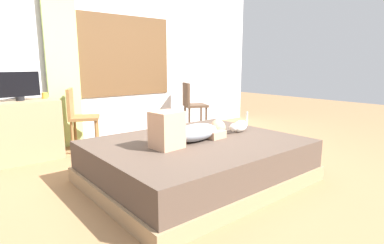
{
  "coord_description": "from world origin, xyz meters",
  "views": [
    {
      "loc": [
        -1.97,
        -2.22,
        1.19
      ],
      "look_at": [
        0.09,
        0.26,
        0.57
      ],
      "focal_mm": 28.74,
      "sensor_mm": 36.0,
      "label": 1
    }
  ],
  "objects_px": {
    "bed": "(197,161)",
    "desk": "(19,131)",
    "person_lying": "(189,131)",
    "chair_by_desk": "(79,114)",
    "cat": "(240,126)",
    "tv_monitor": "(19,86)",
    "cup": "(45,96)",
    "chair_spare": "(192,103)"
  },
  "relations": [
    {
      "from": "bed",
      "to": "desk",
      "type": "relative_size",
      "value": 2.29
    },
    {
      "from": "person_lying",
      "to": "cup",
      "type": "distance_m",
      "value": 2.17
    },
    {
      "from": "bed",
      "to": "tv_monitor",
      "type": "xyz_separation_m",
      "value": [
        -1.2,
        1.93,
        0.71
      ]
    },
    {
      "from": "tv_monitor",
      "to": "cat",
      "type": "bearing_deg",
      "value": -46.6
    },
    {
      "from": "bed",
      "to": "desk",
      "type": "xyz_separation_m",
      "value": [
        -1.25,
        1.93,
        0.16
      ]
    },
    {
      "from": "chair_by_desk",
      "to": "cup",
      "type": "bearing_deg",
      "value": 159.53
    },
    {
      "from": "desk",
      "to": "tv_monitor",
      "type": "xyz_separation_m",
      "value": [
        0.05,
        -0.0,
        0.55
      ]
    },
    {
      "from": "cup",
      "to": "chair_spare",
      "type": "xyz_separation_m",
      "value": [
        2.35,
        -0.15,
        -0.27
      ]
    },
    {
      "from": "person_lying",
      "to": "cat",
      "type": "xyz_separation_m",
      "value": [
        0.74,
        -0.0,
        -0.05
      ]
    },
    {
      "from": "desk",
      "to": "chair_by_desk",
      "type": "height_order",
      "value": "chair_by_desk"
    },
    {
      "from": "chair_by_desk",
      "to": "desk",
      "type": "bearing_deg",
      "value": 174.32
    },
    {
      "from": "desk",
      "to": "chair_spare",
      "type": "bearing_deg",
      "value": -1.84
    },
    {
      "from": "desk",
      "to": "cat",
      "type": "bearing_deg",
      "value": -45.84
    },
    {
      "from": "desk",
      "to": "chair_spare",
      "type": "distance_m",
      "value": 2.7
    },
    {
      "from": "bed",
      "to": "cat",
      "type": "distance_m",
      "value": 0.69
    },
    {
      "from": "cat",
      "to": "chair_spare",
      "type": "relative_size",
      "value": 0.41
    },
    {
      "from": "chair_spare",
      "to": "cup",
      "type": "bearing_deg",
      "value": 176.24
    },
    {
      "from": "desk",
      "to": "chair_by_desk",
      "type": "relative_size",
      "value": 1.05
    },
    {
      "from": "chair_spare",
      "to": "tv_monitor",
      "type": "bearing_deg",
      "value": 178.12
    },
    {
      "from": "desk",
      "to": "chair_by_desk",
      "type": "distance_m",
      "value": 0.74
    },
    {
      "from": "person_lying",
      "to": "tv_monitor",
      "type": "bearing_deg",
      "value": 119.39
    },
    {
      "from": "bed",
      "to": "cat",
      "type": "xyz_separation_m",
      "value": [
        0.63,
        -0.0,
        0.28
      ]
    },
    {
      "from": "desk",
      "to": "cup",
      "type": "xyz_separation_m",
      "value": [
        0.35,
        0.07,
        0.41
      ]
    },
    {
      "from": "bed",
      "to": "person_lying",
      "type": "relative_size",
      "value": 2.18
    },
    {
      "from": "tv_monitor",
      "to": "cup",
      "type": "xyz_separation_m",
      "value": [
        0.3,
        0.07,
        -0.14
      ]
    },
    {
      "from": "bed",
      "to": "cat",
      "type": "bearing_deg",
      "value": -0.27
    },
    {
      "from": "bed",
      "to": "cat",
      "type": "relative_size",
      "value": 5.82
    },
    {
      "from": "chair_by_desk",
      "to": "bed",
      "type": "bearing_deg",
      "value": -74.24
    },
    {
      "from": "tv_monitor",
      "to": "desk",
      "type": "bearing_deg",
      "value": 180.0
    },
    {
      "from": "cat",
      "to": "chair_spare",
      "type": "bearing_deg",
      "value": 66.11
    },
    {
      "from": "person_lying",
      "to": "chair_spare",
      "type": "relative_size",
      "value": 1.1
    },
    {
      "from": "person_lying",
      "to": "desk",
      "type": "distance_m",
      "value": 2.25
    },
    {
      "from": "person_lying",
      "to": "desk",
      "type": "relative_size",
      "value": 1.05
    },
    {
      "from": "tv_monitor",
      "to": "chair_by_desk",
      "type": "xyz_separation_m",
      "value": [
        0.67,
        -0.07,
        -0.41
      ]
    },
    {
      "from": "cup",
      "to": "bed",
      "type": "bearing_deg",
      "value": -65.82
    },
    {
      "from": "chair_by_desk",
      "to": "chair_spare",
      "type": "distance_m",
      "value": 1.98
    },
    {
      "from": "person_lying",
      "to": "chair_by_desk",
      "type": "relative_size",
      "value": 1.1
    },
    {
      "from": "desk",
      "to": "person_lying",
      "type": "bearing_deg",
      "value": -59.51
    },
    {
      "from": "cup",
      "to": "chair_spare",
      "type": "bearing_deg",
      "value": -3.76
    },
    {
      "from": "bed",
      "to": "desk",
      "type": "bearing_deg",
      "value": 122.83
    },
    {
      "from": "person_lying",
      "to": "desk",
      "type": "bearing_deg",
      "value": 120.49
    },
    {
      "from": "tv_monitor",
      "to": "chair_by_desk",
      "type": "relative_size",
      "value": 0.56
    }
  ]
}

